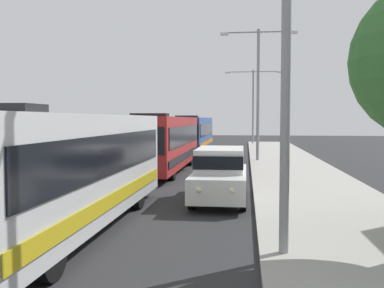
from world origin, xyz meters
TOP-DOWN VIEW (x-y plane):
  - bus_lead at (-1.30, 11.41)m, footprint 2.58×11.12m
  - bus_second_in_line at (-1.30, 24.75)m, footprint 2.58×11.63m
  - bus_middle at (-1.30, 38.24)m, footprint 2.58×12.40m
  - white_suv at (2.40, 16.16)m, footprint 1.86×5.06m
  - box_truck_oncoming at (-4.60, 35.67)m, footprint 2.35×8.18m
  - streetlamp_near at (4.10, 9.78)m, footprint 6.50×0.28m
  - streetlamp_mid at (4.10, 30.65)m, footprint 5.13×0.28m
  - streetlamp_far at (4.10, 51.51)m, footprint 6.45×0.28m

SIDE VIEW (x-z plane):
  - white_suv at x=2.40m, z-range 0.08..1.98m
  - bus_lead at x=-1.30m, z-range 0.09..3.30m
  - bus_second_in_line at x=-1.30m, z-range 0.09..3.30m
  - bus_middle at x=-1.30m, z-range 0.09..3.30m
  - box_truck_oncoming at x=-4.60m, z-range 0.14..3.29m
  - streetlamp_near at x=4.10m, z-range 1.11..9.22m
  - streetlamp_far at x=4.10m, z-range 1.12..9.52m
  - streetlamp_mid at x=4.10m, z-range 1.04..9.86m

